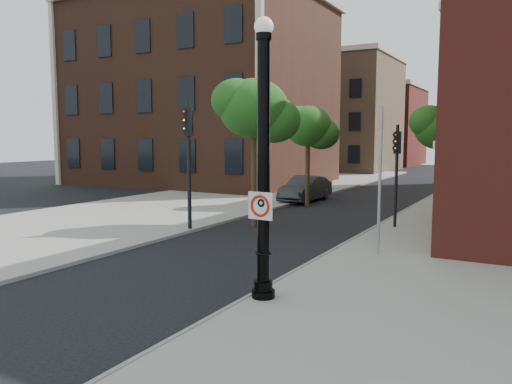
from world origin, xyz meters
The scene contains 16 objects.
ground centered at (0.00, 0.00, 0.00)m, with size 120.00×120.00×0.00m, color black.
sidewalk_right centered at (6.00, 10.00, 0.06)m, with size 8.00×60.00×0.12m, color gray.
sidewalk_left centered at (-9.00, 18.00, 0.06)m, with size 10.00×50.00×0.12m, color gray.
curb_edge centered at (2.05, 10.00, 0.07)m, with size 0.10×60.00×0.14m, color gray.
victorian_building centered at (-16.00, 23.97, 8.74)m, with size 18.60×14.60×17.95m.
bg_building_tan_a centered at (-12.00, 44.00, 6.00)m, with size 12.00×12.00×12.00m, color #88644A.
bg_building_red centered at (-12.00, 58.00, 5.00)m, with size 12.00×12.00×10.00m, color maroon.
lamppost centered at (2.38, 0.23, 2.91)m, with size 0.53×0.53×6.30m.
no_parking_sign centered at (2.39, 0.06, 2.24)m, with size 0.61×0.09×0.61m.
parked_car centered at (-3.99, 17.08, 0.74)m, with size 1.56×4.47×1.47m, color #29292E.
traffic_signal_left centered at (-4.24, 6.27, 3.50)m, with size 0.42×0.46×5.20m.
traffic_signal_right centered at (2.76, 10.67, 2.84)m, with size 0.34×0.37×4.22m.
utility_pole centered at (3.48, 5.66, 2.33)m, with size 0.09×0.09×4.66m, color #999999.
street_tree_a centered at (-2.50, 8.52, 4.82)m, with size 3.39×3.06×6.11m.
street_tree_b centered at (-2.98, 15.15, 4.24)m, with size 2.98×2.70×5.37m.
street_tree_c centered at (3.72, 15.14, 4.10)m, with size 2.89×2.61×5.20m.
Camera 1 is at (7.63, -9.44, 3.75)m, focal length 35.00 mm.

